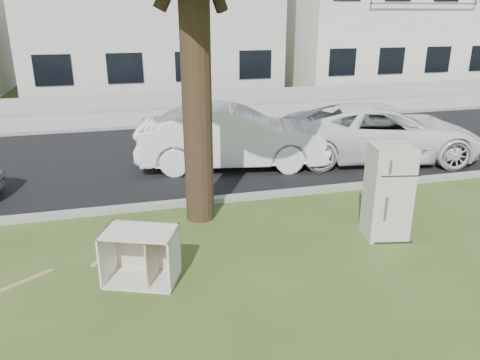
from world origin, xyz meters
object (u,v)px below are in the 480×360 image
object	(u,v)px
fridge	(388,192)
car_center	(232,137)
cabinet	(141,256)
car_right	(381,132)

from	to	relation	value
fridge	car_center	distance (m)	4.84
fridge	cabinet	size ratio (longest dim) A/B	1.60
cabinet	car_center	distance (m)	5.60
cabinet	car_center	bearing A→B (deg)	84.65
cabinet	car_right	distance (m)	8.06
fridge	cabinet	bearing A→B (deg)	-162.96
fridge	cabinet	world-z (taller)	fridge
cabinet	car_right	world-z (taller)	car_right
cabinet	car_right	xyz separation A→B (m)	(6.59, 4.62, 0.33)
fridge	car_center	size ratio (longest dim) A/B	0.35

